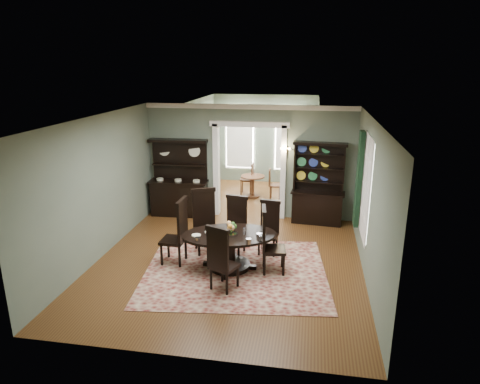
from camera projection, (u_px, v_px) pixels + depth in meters
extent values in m
cube|color=brown|center=(228.00, 264.00, 8.92)|extent=(5.50, 6.00, 0.01)
cube|color=silver|center=(226.00, 119.00, 8.05)|extent=(5.50, 6.00, 0.01)
cube|color=slate|center=(98.00, 188.00, 8.93)|extent=(0.01, 6.00, 3.00)
cube|color=slate|center=(370.00, 202.00, 8.04)|extent=(0.01, 6.00, 3.00)
cube|color=slate|center=(182.00, 261.00, 5.65)|extent=(5.50, 0.01, 3.00)
cube|color=slate|center=(183.00, 159.00, 11.61)|extent=(1.85, 0.01, 3.00)
cube|color=slate|center=(319.00, 164.00, 11.02)|extent=(1.85, 0.01, 3.00)
cube|color=slate|center=(250.00, 114.00, 10.95)|extent=(1.80, 0.01, 0.50)
cube|color=white|center=(250.00, 107.00, 10.84)|extent=(5.50, 0.10, 0.12)
cube|color=brown|center=(257.00, 196.00, 13.40)|extent=(3.50, 3.50, 0.01)
cube|color=silver|center=(259.00, 99.00, 12.52)|extent=(3.50, 3.50, 0.01)
cube|color=slate|center=(202.00, 147.00, 13.24)|extent=(0.01, 3.50, 3.00)
cube|color=slate|center=(316.00, 151.00, 12.68)|extent=(0.01, 3.50, 3.00)
cube|color=slate|center=(265.00, 139.00, 14.61)|extent=(3.50, 0.01, 3.00)
cube|color=white|center=(240.00, 137.00, 14.69)|extent=(1.05, 0.06, 2.20)
cube|color=white|center=(290.00, 139.00, 14.41)|extent=(1.05, 0.06, 2.20)
cube|color=white|center=(216.00, 170.00, 11.53)|extent=(0.14, 0.25, 2.50)
cube|color=white|center=(283.00, 172.00, 11.24)|extent=(0.14, 0.25, 2.50)
cube|color=white|center=(250.00, 124.00, 11.02)|extent=(2.08, 0.25, 0.14)
cube|color=white|center=(367.00, 188.00, 8.58)|extent=(0.02, 1.10, 2.00)
cube|color=white|center=(366.00, 188.00, 8.58)|extent=(0.01, 1.22, 2.12)
cube|color=black|center=(359.00, 179.00, 9.23)|extent=(0.10, 0.35, 2.10)
cube|color=#C78835|center=(286.00, 151.00, 10.98)|extent=(0.08, 0.05, 0.18)
sphere|color=#FFD88C|center=(281.00, 148.00, 10.83)|extent=(0.07, 0.07, 0.07)
sphere|color=#FFD88C|center=(289.00, 149.00, 10.80)|extent=(0.07, 0.07, 0.07)
cube|color=maroon|center=(235.00, 271.00, 8.58)|extent=(3.92, 3.47, 0.01)
ellipsoid|color=black|center=(229.00, 235.00, 8.53)|extent=(2.12, 1.62, 0.05)
cylinder|color=black|center=(229.00, 237.00, 8.54)|extent=(2.12, 2.12, 0.03)
cylinder|color=black|center=(230.00, 251.00, 8.63)|extent=(0.24, 0.24, 0.65)
cylinder|color=black|center=(230.00, 265.00, 8.73)|extent=(0.83, 0.83, 0.10)
cylinder|color=silver|center=(231.00, 234.00, 8.46)|extent=(0.29, 0.29, 0.05)
cube|color=black|center=(206.00, 231.00, 9.35)|extent=(0.65, 0.64, 0.06)
cube|color=black|center=(204.00, 209.00, 9.42)|extent=(0.47, 0.25, 0.84)
cube|color=black|center=(203.00, 190.00, 9.29)|extent=(0.52, 0.29, 0.09)
cylinder|color=black|center=(199.00, 245.00, 9.19)|extent=(0.05, 0.05, 0.50)
cylinder|color=black|center=(217.00, 244.00, 9.29)|extent=(0.05, 0.05, 0.50)
cylinder|color=black|center=(196.00, 239.00, 9.55)|extent=(0.05, 0.05, 0.50)
cylinder|color=black|center=(213.00, 237.00, 9.65)|extent=(0.05, 0.05, 0.50)
cube|color=black|center=(234.00, 234.00, 9.25)|extent=(0.53, 0.51, 0.06)
cube|color=black|center=(237.00, 214.00, 9.31)|extent=(0.45, 0.13, 0.77)
cube|color=black|center=(237.00, 197.00, 9.20)|extent=(0.50, 0.16, 0.08)
cylinder|color=black|center=(223.00, 246.00, 9.22)|extent=(0.05, 0.05, 0.45)
cylinder|color=black|center=(239.00, 248.00, 9.10)|extent=(0.05, 0.05, 0.45)
cylinder|color=black|center=(229.00, 240.00, 9.53)|extent=(0.05, 0.05, 0.45)
cylinder|color=black|center=(244.00, 242.00, 9.42)|extent=(0.05, 0.05, 0.45)
cube|color=black|center=(268.00, 236.00, 9.28)|extent=(0.46, 0.44, 0.05)
cube|color=black|center=(270.00, 217.00, 9.34)|extent=(0.42, 0.09, 0.71)
cube|color=black|center=(270.00, 202.00, 9.24)|extent=(0.46, 0.11, 0.07)
cylinder|color=black|center=(259.00, 247.00, 9.23)|extent=(0.05, 0.05, 0.42)
cylinder|color=black|center=(274.00, 248.00, 9.15)|extent=(0.05, 0.05, 0.42)
cylinder|color=black|center=(262.00, 241.00, 9.53)|extent=(0.05, 0.05, 0.42)
cylinder|color=black|center=(277.00, 242.00, 9.45)|extent=(0.05, 0.05, 0.42)
cube|color=black|center=(173.00, 240.00, 8.83)|extent=(0.49, 0.51, 0.06)
cube|color=black|center=(182.00, 222.00, 8.67)|extent=(0.07, 0.50, 0.84)
cube|color=black|center=(182.00, 201.00, 8.54)|extent=(0.10, 0.54, 0.09)
cylinder|color=black|center=(168.00, 247.00, 9.13)|extent=(0.05, 0.05, 0.50)
cylinder|color=black|center=(162.00, 254.00, 8.76)|extent=(0.05, 0.05, 0.50)
cylinder|color=black|center=(186.00, 248.00, 9.05)|extent=(0.05, 0.05, 0.50)
cylinder|color=black|center=(180.00, 256.00, 8.69)|extent=(0.05, 0.05, 0.50)
cube|color=black|center=(274.00, 250.00, 8.45)|extent=(0.52, 0.54, 0.06)
cube|color=black|center=(264.00, 230.00, 8.33)|extent=(0.12, 0.48, 0.81)
cube|color=black|center=(264.00, 210.00, 8.21)|extent=(0.15, 0.52, 0.08)
cylinder|color=black|center=(284.00, 265.00, 8.34)|extent=(0.05, 0.05, 0.48)
cylinder|color=black|center=(282.00, 257.00, 8.69)|extent=(0.05, 0.05, 0.48)
cylinder|color=black|center=(265.00, 265.00, 8.34)|extent=(0.05, 0.05, 0.48)
cylinder|color=black|center=(264.00, 256.00, 8.70)|extent=(0.05, 0.05, 0.48)
cube|color=black|center=(224.00, 266.00, 7.82)|extent=(0.59, 0.58, 0.06)
cube|color=black|center=(218.00, 250.00, 7.54)|extent=(0.44, 0.22, 0.77)
cube|color=black|center=(217.00, 229.00, 7.43)|extent=(0.48, 0.26, 0.08)
cylinder|color=black|center=(238.00, 276.00, 7.93)|extent=(0.05, 0.05, 0.45)
cylinder|color=black|center=(222.00, 271.00, 8.12)|extent=(0.05, 0.05, 0.45)
cylinder|color=black|center=(227.00, 284.00, 7.65)|extent=(0.05, 0.05, 0.45)
cylinder|color=black|center=(211.00, 279.00, 7.83)|extent=(0.05, 0.05, 0.45)
cube|color=black|center=(179.00, 198.00, 11.66)|extent=(1.50, 0.57, 0.93)
cube|color=black|center=(179.00, 181.00, 11.52)|extent=(1.60, 0.62, 0.05)
cube|color=black|center=(180.00, 160.00, 11.55)|extent=(1.48, 0.13, 1.09)
cube|color=black|center=(179.00, 164.00, 11.49)|extent=(1.45, 0.32, 0.04)
cube|color=black|center=(178.00, 141.00, 11.28)|extent=(1.59, 0.39, 0.07)
cube|color=black|center=(317.00, 208.00, 11.08)|extent=(1.30, 0.56, 0.81)
cube|color=black|center=(318.00, 193.00, 10.96)|extent=(1.39, 0.61, 0.04)
cube|color=black|center=(319.00, 167.00, 10.95)|extent=(1.26, 0.16, 1.23)
cube|color=black|center=(295.00, 167.00, 10.96)|extent=(0.07, 0.24, 1.26)
cube|color=black|center=(344.00, 169.00, 10.76)|extent=(0.07, 0.24, 1.26)
cube|color=black|center=(321.00, 144.00, 10.66)|extent=(1.37, 0.41, 0.07)
cube|color=black|center=(318.00, 182.00, 10.97)|extent=(1.28, 0.34, 0.03)
cube|color=black|center=(319.00, 168.00, 10.86)|extent=(1.28, 0.34, 0.03)
cube|color=black|center=(320.00, 154.00, 10.76)|extent=(1.28, 0.34, 0.03)
cylinder|color=#5C311A|center=(253.00, 176.00, 13.15)|extent=(0.73, 0.73, 0.04)
cylinder|color=#5C311A|center=(253.00, 186.00, 13.24)|extent=(0.09, 0.09, 0.64)
cylinder|color=#5C311A|center=(253.00, 196.00, 13.33)|extent=(0.40, 0.40, 0.05)
cylinder|color=#5C311A|center=(246.00, 180.00, 13.48)|extent=(0.42, 0.42, 0.04)
cube|color=#5C311A|center=(252.00, 172.00, 13.37)|extent=(0.03, 0.38, 0.53)
cylinder|color=#5C311A|center=(243.00, 185.00, 13.71)|extent=(0.04, 0.04, 0.48)
cylinder|color=#5C311A|center=(241.00, 188.00, 13.43)|extent=(0.04, 0.04, 0.48)
cylinder|color=#5C311A|center=(252.00, 186.00, 13.66)|extent=(0.04, 0.04, 0.48)
cylinder|color=#5C311A|center=(250.00, 188.00, 13.38)|extent=(0.04, 0.04, 0.48)
cylinder|color=#5C311A|center=(275.00, 185.00, 12.96)|extent=(0.40, 0.40, 0.04)
cube|color=#5C311A|center=(270.00, 177.00, 12.92)|extent=(0.03, 0.36, 0.50)
cylinder|color=#5C311A|center=(279.00, 194.00, 12.87)|extent=(0.04, 0.04, 0.45)
cylinder|color=#5C311A|center=(280.00, 191.00, 13.14)|extent=(0.04, 0.04, 0.45)
cylinder|color=#5C311A|center=(270.00, 193.00, 12.92)|extent=(0.04, 0.04, 0.45)
cylinder|color=#5C311A|center=(271.00, 191.00, 13.18)|extent=(0.04, 0.04, 0.45)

